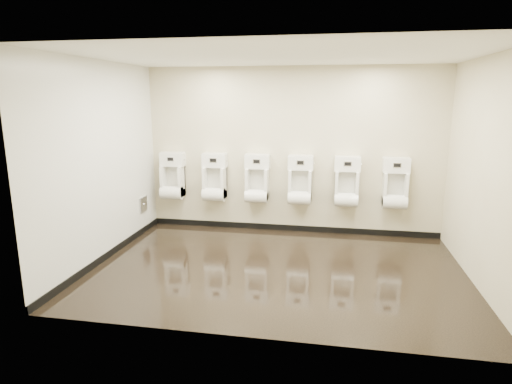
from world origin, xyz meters
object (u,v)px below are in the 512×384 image
at_px(access_panel, 143,204).
at_px(urinal_0, 173,179).
at_px(urinal_2, 257,182).
at_px(urinal_1, 214,181).
at_px(urinal_5, 395,187).
at_px(urinal_4, 347,185).
at_px(urinal_3, 300,184).

xyz_separation_m(access_panel, urinal_0, (0.39, 0.41, 0.38)).
bearing_deg(urinal_0, urinal_2, 0.00).
relative_size(urinal_1, urinal_5, 1.00).
height_order(urinal_2, urinal_4, same).
height_order(urinal_1, urinal_2, same).
height_order(urinal_1, urinal_5, same).
height_order(access_panel, urinal_3, urinal_3).
relative_size(urinal_0, urinal_3, 1.00).
distance_m(urinal_1, urinal_5, 3.03).
bearing_deg(access_panel, urinal_5, 5.55).
bearing_deg(urinal_3, urinal_0, 180.00).
bearing_deg(urinal_1, urinal_0, 180.00).
xyz_separation_m(access_panel, urinal_3, (2.65, 0.41, 0.38)).
xyz_separation_m(access_panel, urinal_5, (4.18, 0.41, 0.38)).
bearing_deg(urinal_3, urinal_5, 0.00).
xyz_separation_m(access_panel, urinal_2, (1.91, 0.41, 0.38)).
distance_m(access_panel, urinal_4, 3.46).
distance_m(urinal_3, urinal_4, 0.77).
bearing_deg(urinal_2, urinal_1, 180.00).
bearing_deg(urinal_0, urinal_4, 0.00).
height_order(urinal_0, urinal_3, same).
height_order(urinal_0, urinal_1, same).
xyz_separation_m(urinal_1, urinal_3, (1.49, 0.00, 0.00)).
relative_size(urinal_2, urinal_3, 1.00).
relative_size(urinal_0, urinal_2, 1.00).
height_order(urinal_1, urinal_4, same).
bearing_deg(urinal_1, urinal_2, 0.00).
bearing_deg(urinal_4, urinal_2, 180.00).
bearing_deg(urinal_2, urinal_4, 0.00).
xyz_separation_m(urinal_0, urinal_5, (3.80, 0.00, 0.00)).
bearing_deg(urinal_4, access_panel, -173.22).
distance_m(access_panel, urinal_5, 4.22).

